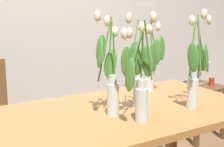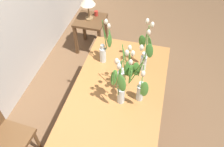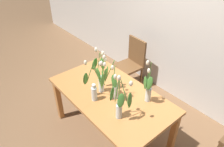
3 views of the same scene
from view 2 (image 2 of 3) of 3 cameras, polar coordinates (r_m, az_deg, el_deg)
ground_plane at (r=2.93m, az=1.10°, el=-13.58°), size 18.00×18.00×0.00m
dining_table at (r=2.39m, az=1.32°, el=-5.77°), size 1.60×0.90×0.74m
tulip_vase_0 at (r=2.24m, az=2.76°, el=0.18°), size 0.24×0.15×0.57m
tulip_vase_1 at (r=2.42m, az=8.04°, el=4.78°), size 0.23×0.19×0.59m
tulip_vase_2 at (r=2.11m, az=6.36°, el=-2.27°), size 0.26×0.22×0.57m
tulip_vase_3 at (r=2.50m, az=-1.75°, el=6.05°), size 0.14×0.14×0.57m
tulip_vase_4 at (r=2.07m, az=1.80°, el=-3.39°), size 0.19×0.18×0.58m
side_table at (r=3.70m, az=-5.20°, el=11.48°), size 0.44×0.44×0.55m
table_lamp at (r=3.49m, az=-5.95°, el=17.33°), size 0.22×0.22×0.40m
pillar_candle at (r=3.69m, az=-3.86°, el=14.39°), size 0.06×0.06×0.07m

